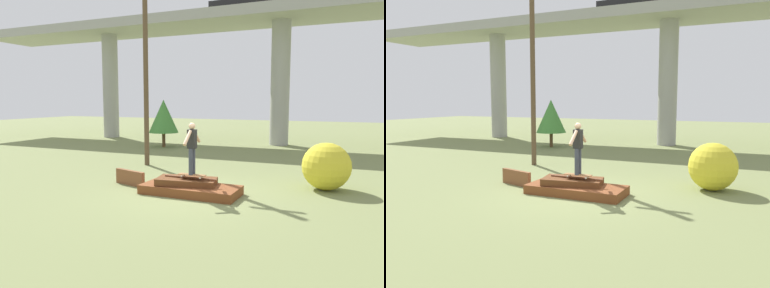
{
  "view_description": "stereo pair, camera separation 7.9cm",
  "coord_description": "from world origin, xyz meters",
  "views": [
    {
      "loc": [
        4.27,
        -9.53,
        2.67
      ],
      "look_at": [
        0.08,
        -0.07,
        1.46
      ],
      "focal_mm": 35.0,
      "sensor_mm": 36.0,
      "label": 1
    },
    {
      "loc": [
        4.34,
        -9.5,
        2.67
      ],
      "look_at": [
        0.08,
        -0.07,
        1.46
      ],
      "focal_mm": 35.0,
      "sensor_mm": 36.0,
      "label": 2
    }
  ],
  "objects": [
    {
      "name": "ground_plane",
      "position": [
        0.0,
        0.0,
        0.0
      ],
      "size": [
        80.0,
        80.0,
        0.0
      ],
      "primitive_type": "plane",
      "color": "olive"
    },
    {
      "name": "bush_yellow_flowering",
      "position": [
        3.49,
        2.1,
        0.71
      ],
      "size": [
        1.42,
        1.42,
        1.42
      ],
      "color": "gold",
      "rests_on": "ground_plane"
    },
    {
      "name": "utility_pole",
      "position": [
        -3.64,
        3.71,
        4.23
      ],
      "size": [
        1.3,
        0.2,
        8.21
      ],
      "color": "brown",
      "rests_on": "ground_plane"
    },
    {
      "name": "highway_overpass",
      "position": [
        0.0,
        12.95,
        6.85
      ],
      "size": [
        44.0,
        4.49,
        7.87
      ],
      "color": "#9E9E99",
      "rests_on": "ground_plane"
    },
    {
      "name": "scrap_pile",
      "position": [
        -0.03,
        0.01,
        0.18
      ],
      "size": [
        2.8,
        1.25,
        0.51
      ],
      "color": "brown",
      "rests_on": "ground_plane"
    },
    {
      "name": "scrap_plank_loose",
      "position": [
        -2.21,
        0.27,
        0.24
      ],
      "size": [
        1.22,
        0.47,
        0.47
      ],
      "color": "brown",
      "rests_on": "ground_plane"
    },
    {
      "name": "tree_behind_left",
      "position": [
        -5.83,
        9.27,
        1.76
      ],
      "size": [
        1.7,
        1.7,
        2.7
      ],
      "color": "brown",
      "rests_on": "ground_plane"
    },
    {
      "name": "skater",
      "position": [
        0.08,
        -0.07,
        1.42
      ],
      "size": [
        0.22,
        1.05,
        1.46
      ],
      "color": "#383D4C",
      "rests_on": "skateboard"
    },
    {
      "name": "skateboard",
      "position": [
        0.08,
        -0.07,
        0.58
      ],
      "size": [
        0.81,
        0.22,
        0.09
      ],
      "color": "brown",
      "rests_on": "scrap_pile"
    },
    {
      "name": "car_on_overpass_mid",
      "position": [
        -2.37,
        13.05,
        8.41
      ],
      "size": [
        3.91,
        1.72,
        1.32
      ],
      "color": "black",
      "rests_on": "highway_overpass"
    }
  ]
}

